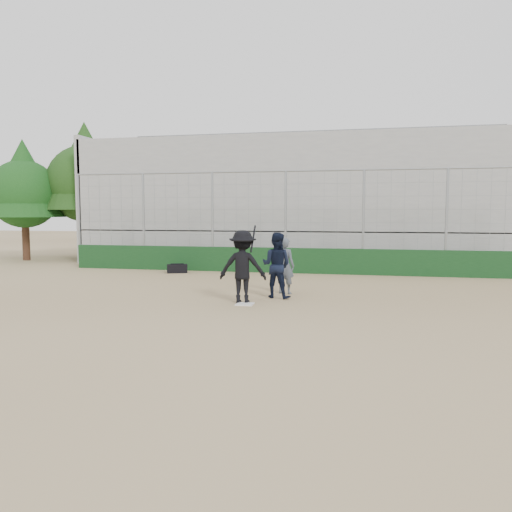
% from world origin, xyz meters
% --- Properties ---
extents(ground, '(90.00, 90.00, 0.00)m').
position_xyz_m(ground, '(0.00, 0.00, 0.00)').
color(ground, olive).
rests_on(ground, ground).
extents(home_plate, '(0.44, 0.44, 0.02)m').
position_xyz_m(home_plate, '(0.00, 0.00, 0.01)').
color(home_plate, white).
rests_on(home_plate, ground).
extents(backstop, '(18.10, 0.25, 4.04)m').
position_xyz_m(backstop, '(0.00, 7.00, 0.96)').
color(backstop, '#103415').
rests_on(backstop, ground).
extents(bleachers, '(20.25, 6.70, 6.98)m').
position_xyz_m(bleachers, '(0.00, 11.95, 2.92)').
color(bleachers, '#969696').
rests_on(bleachers, ground).
extents(tree_left, '(4.48, 4.48, 7.00)m').
position_xyz_m(tree_left, '(-11.00, 11.00, 4.39)').
color(tree_left, '#3D2A16').
rests_on(tree_left, ground).
extents(tree_right, '(3.84, 3.84, 6.00)m').
position_xyz_m(tree_right, '(-13.50, 9.50, 3.76)').
color(tree_right, '#361F13').
rests_on(tree_right, ground).
extents(batter_at_plate, '(1.30, 0.85, 2.05)m').
position_xyz_m(batter_at_plate, '(-0.12, 0.27, 0.96)').
color(batter_at_plate, black).
rests_on(batter_at_plate, ground).
extents(catcher_crouched, '(1.06, 0.93, 1.23)m').
position_xyz_m(catcher_crouched, '(0.63, 1.17, 0.62)').
color(catcher_crouched, black).
rests_on(catcher_crouched, ground).
extents(umpire, '(0.70, 0.57, 1.49)m').
position_xyz_m(umpire, '(0.75, 1.96, 0.75)').
color(umpire, '#4B5460').
rests_on(umpire, ground).
extents(equipment_bag, '(0.87, 0.61, 0.38)m').
position_xyz_m(equipment_bag, '(-4.18, 6.06, 0.17)').
color(equipment_bag, black).
rests_on(equipment_bag, ground).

